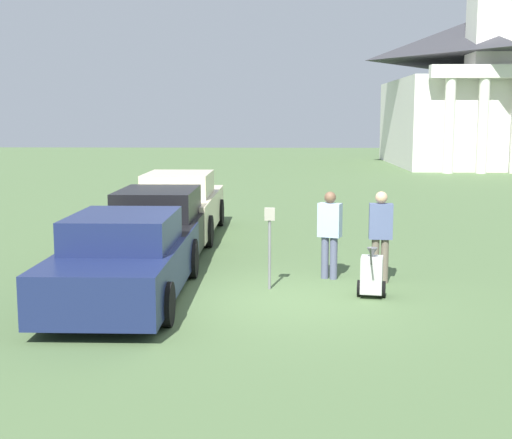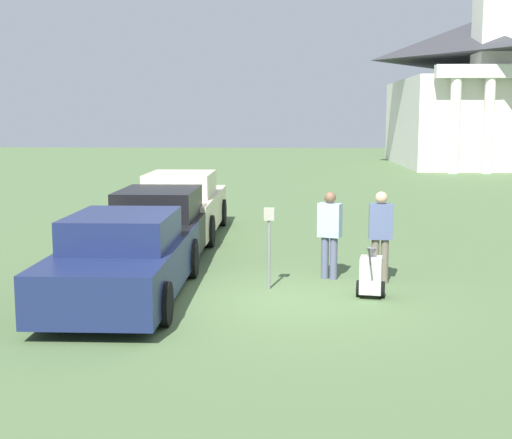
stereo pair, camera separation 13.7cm
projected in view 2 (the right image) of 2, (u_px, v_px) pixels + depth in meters
ground_plane at (275, 300)px, 11.82m from camera, size 120.00×120.00×0.00m
parked_car_navy at (126, 259)px, 11.81m from camera, size 1.98×5.06×1.45m
parked_car_black at (161, 227)px, 15.08m from camera, size 1.93×5.28×1.52m
parked_car_cream at (182, 206)px, 18.17m from camera, size 1.96×5.29×1.63m
parking_meter at (269, 233)px, 12.42m from camera, size 0.18×0.09×1.45m
person_worker at (330, 230)px, 13.22m from camera, size 0.47×0.36×1.64m
person_supervisor at (381, 231)px, 12.89m from camera, size 0.44×0.25×1.68m
equipment_cart at (371, 275)px, 11.93m from camera, size 0.51×1.00×1.00m
church at (476, 76)px, 43.98m from camera, size 9.15×14.04×25.14m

